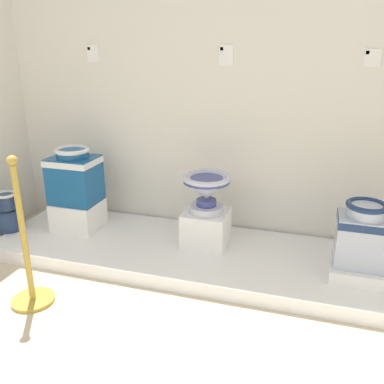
% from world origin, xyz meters
% --- Properties ---
extents(wall_back, '(4.03, 0.06, 2.96)m').
position_xyz_m(wall_back, '(1.92, 3.15, 1.48)').
color(wall_back, silver).
rests_on(wall_back, ground_plane).
extents(display_platform, '(3.38, 0.97, 0.10)m').
position_xyz_m(display_platform, '(1.92, 2.61, 0.05)').
color(display_platform, white).
rests_on(display_platform, ground_plane).
extents(plinth_block_broad_patterned, '(0.37, 0.34, 0.24)m').
position_xyz_m(plinth_block_broad_patterned, '(0.76, 2.68, 0.23)').
color(plinth_block_broad_patterned, white).
rests_on(plinth_block_broad_patterned, display_platform).
extents(antique_toilet_broad_patterned, '(0.39, 0.32, 0.47)m').
position_xyz_m(antique_toilet_broad_patterned, '(0.76, 2.68, 0.59)').
color(antique_toilet_broad_patterned, '#17528D').
rests_on(antique_toilet_broad_patterned, plinth_block_broad_patterned).
extents(plinth_block_central_ornate, '(0.34, 0.33, 0.28)m').
position_xyz_m(plinth_block_central_ornate, '(1.89, 2.71, 0.24)').
color(plinth_block_central_ornate, white).
rests_on(plinth_block_central_ornate, display_platform).
extents(antique_toilet_central_ornate, '(0.37, 0.37, 0.30)m').
position_xyz_m(antique_toilet_central_ornate, '(1.89, 2.71, 0.57)').
color(antique_toilet_central_ornate, silver).
rests_on(antique_toilet_central_ornate, plinth_block_central_ornate).
extents(plinth_block_tall_cobalt, '(0.37, 0.37, 0.09)m').
position_xyz_m(plinth_block_tall_cobalt, '(3.01, 2.55, 0.15)').
color(plinth_block_tall_cobalt, white).
rests_on(plinth_block_tall_cobalt, display_platform).
extents(antique_toilet_tall_cobalt, '(0.34, 0.27, 0.45)m').
position_xyz_m(antique_toilet_tall_cobalt, '(3.01, 2.55, 0.42)').
color(antique_toilet_tall_cobalt, '#ACB6CD').
rests_on(antique_toilet_tall_cobalt, plinth_block_tall_cobalt).
extents(info_placard_first, '(0.11, 0.01, 0.13)m').
position_xyz_m(info_placard_first, '(0.77, 3.11, 1.54)').
color(info_placard_first, white).
extents(info_placard_second, '(0.11, 0.01, 0.15)m').
position_xyz_m(info_placard_second, '(1.93, 3.11, 1.53)').
color(info_placard_second, white).
extents(info_placard_third, '(0.11, 0.01, 0.12)m').
position_xyz_m(info_placard_third, '(2.97, 3.11, 1.52)').
color(info_placard_third, white).
extents(decorative_vase_companion, '(0.25, 0.25, 0.43)m').
position_xyz_m(decorative_vase_companion, '(0.20, 2.49, 0.19)').
color(decorative_vase_companion, white).
rests_on(decorative_vase_companion, ground_plane).
extents(stanchion_post_near_left, '(0.28, 0.28, 1.00)m').
position_xyz_m(stanchion_post_near_left, '(0.96, 1.76, 0.27)').
color(stanchion_post_near_left, '#B39338').
rests_on(stanchion_post_near_left, ground_plane).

